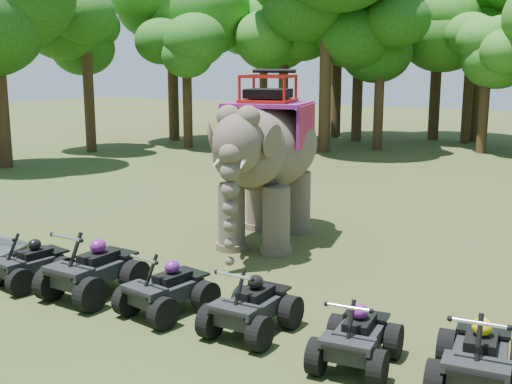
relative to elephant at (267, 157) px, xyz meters
The scene contains 21 objects.
ground 4.78m from the elephant, 71.44° to the right, with size 110.00×110.00×0.00m, color #47381E.
elephant is the anchor object (origin of this frame).
atv_0 6.20m from the elephant, 115.16° to the right, with size 1.13×1.55×1.15m, color black, non-canonical shape.
atv_1 5.55m from the elephant, 99.86° to the right, with size 1.36×1.86×1.38m, color black, non-canonical shape.
atv_2 5.55m from the elephant, 80.37° to the right, with size 1.18×1.62×1.20m, color black, non-canonical shape.
atv_3 6.04m from the elephant, 62.94° to the right, with size 1.19×1.63×1.21m, color black, non-canonical shape.
atv_4 7.31m from the elephant, 49.44° to the right, with size 1.13×1.55×1.15m, color black, non-canonical shape.
atv_5 8.45m from the elephant, 39.63° to the right, with size 1.25×1.71×1.27m, color black, non-canonical shape.
tree_0 19.74m from the elephant, 86.05° to the left, with size 4.57×4.57×6.53m, color #195114, non-canonical shape.
tree_22 18.96m from the elephant, 148.14° to the left, with size 5.20×5.20×7.43m, color #195114, non-canonical shape.
tree_23 19.02m from the elephant, 132.56° to the left, with size 4.84×4.84×6.92m, color #195114, non-canonical shape.
tree_24 20.46m from the elephant, 116.98° to the left, with size 5.57×5.57×7.96m, color #195114, non-canonical shape.
tree_25 18.62m from the elephant, 101.29° to the left, with size 4.84×4.84×6.92m, color #195114, non-canonical shape.
tree_26 22.27m from the elephant, 105.87° to the left, with size 7.06×7.06×10.09m, color #195114, non-canonical shape.
tree_27 17.34m from the elephant, 109.61° to the left, with size 7.39×7.39×10.56m, color #195114, non-canonical shape.
tree_32 23.54m from the elephant, 90.74° to the left, with size 5.60×5.60×8.00m, color #195114, non-canonical shape.
tree_33 22.62m from the elephant, 133.73° to the left, with size 7.40×7.40×10.57m, color #195114, non-canonical shape.
tree_35 24.60m from the elephant, 90.28° to the left, with size 6.93×6.93×9.91m, color #195114, non-canonical shape.
tree_38 24.07m from the elephant, 109.37° to the left, with size 7.13×7.13×10.19m, color #195114, non-canonical shape.
tree_39 26.66m from the elephant, 120.06° to the left, with size 5.56×5.56×7.94m, color #195114, non-canonical shape.
tree_40 24.56m from the elephant, 95.55° to the left, with size 7.62×7.62×10.89m, color #195114, non-canonical shape.
Camera 1 is at (6.57, -9.93, 4.52)m, focal length 45.00 mm.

